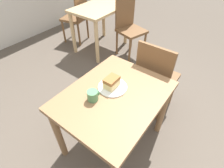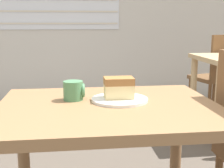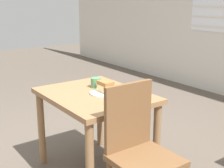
{
  "view_description": "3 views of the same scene",
  "coord_description": "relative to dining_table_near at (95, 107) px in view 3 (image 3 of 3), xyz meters",
  "views": [
    {
      "loc": [
        -0.73,
        -0.36,
        1.7
      ],
      "look_at": [
        0.09,
        0.26,
        0.77
      ],
      "focal_mm": 28.0,
      "sensor_mm": 36.0,
      "label": 1
    },
    {
      "loc": [
        -0.08,
        -1.01,
        1.04
      ],
      "look_at": [
        0.09,
        0.31,
        0.77
      ],
      "focal_mm": 50.0,
      "sensor_mm": 36.0,
      "label": 2
    },
    {
      "loc": [
        2.1,
        -1.08,
        1.45
      ],
      "look_at": [
        0.16,
        0.31,
        0.79
      ],
      "focal_mm": 50.0,
      "sensor_mm": 36.0,
      "label": 3
    }
  ],
  "objects": [
    {
      "name": "chair_near_window",
      "position": [
        0.64,
        -0.08,
        -0.09
      ],
      "size": [
        0.39,
        0.39,
        0.92
      ],
      "rotation": [
        0.0,
        0.0,
        1.57
      ],
      "color": "brown",
      "rests_on": "ground_plane"
    },
    {
      "name": "dining_table_near",
      "position": [
        0.0,
        0.0,
        0.0
      ],
      "size": [
        0.91,
        0.72,
        0.71
      ],
      "color": "olive",
      "rests_on": "ground_plane"
    },
    {
      "name": "plate",
      "position": [
        0.05,
        0.06,
        0.12
      ],
      "size": [
        0.24,
        0.24,
        0.01
      ],
      "color": "white",
      "rests_on": "dining_table_near"
    },
    {
      "name": "coffee_mug",
      "position": [
        -0.14,
        0.1,
        0.16
      ],
      "size": [
        0.09,
        0.09,
        0.08
      ],
      "color": "#4C8456",
      "rests_on": "dining_table_near"
    },
    {
      "name": "cake_slice",
      "position": [
        0.05,
        0.07,
        0.17
      ],
      "size": [
        0.13,
        0.09,
        0.09
      ],
      "color": "#E5CC89",
      "rests_on": "plate"
    }
  ]
}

